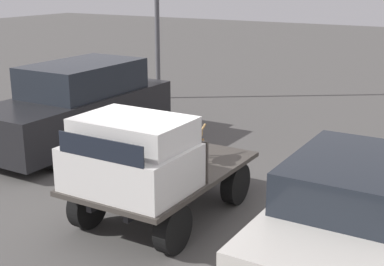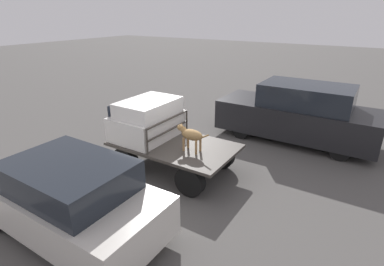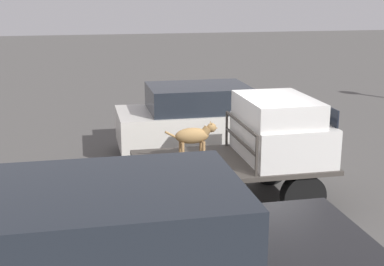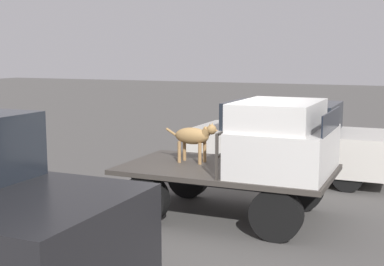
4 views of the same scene
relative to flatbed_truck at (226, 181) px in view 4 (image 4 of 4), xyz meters
name	(u,v)px [view 4 (image 4 of 4)]	position (x,y,z in m)	size (l,w,h in m)	color
ground_plane	(226,216)	(0.00, 0.00, -0.60)	(80.00, 80.00, 0.00)	#514F4C
flatbed_truck	(226,181)	(0.00, 0.00, 0.00)	(3.46, 2.01, 0.84)	black
truck_cab	(283,139)	(0.93, 0.00, 0.77)	(1.44, 1.89, 1.13)	silver
truck_headboard	(237,140)	(0.18, 0.00, 0.71)	(0.04, 1.89, 0.70)	#3D3833
dog	(195,136)	(-0.64, 0.14, 0.70)	(0.98, 0.29, 0.72)	#9E7547
parked_sedan	(289,140)	(0.27, 3.26, 0.23)	(4.25, 1.87, 1.65)	black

